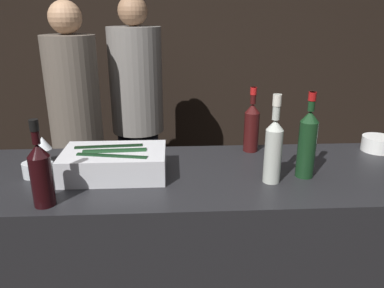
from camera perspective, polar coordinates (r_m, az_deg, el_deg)
The scene contains 12 objects.
wall_back_chalkboard at distance 3.58m, azimuth -1.81°, elevation 14.33°, with size 6.40×0.06×2.80m.
bar_counter at distance 1.91m, azimuth 0.06°, elevation -19.17°, with size 2.10×0.68×1.07m.
ice_bin_with_bottles at distance 1.62m, azimuth -11.78°, elevation -2.64°, with size 0.43×0.26×0.12m.
bowl_white at distance 2.09m, azimuth 26.42°, elevation 0.10°, with size 0.15×0.15×0.07m.
wine_glass at distance 1.83m, azimuth -21.79°, elevation -0.02°, with size 0.08×0.08×0.13m.
candle_votive at distance 1.71m, azimuth -23.13°, elevation -3.61°, with size 0.08×0.08×0.06m.
red_wine_bottle_black_foil at distance 1.42m, azimuth -22.05°, elevation -3.99°, with size 0.08×0.08×0.32m.
red_wine_bottle_tall at distance 1.86m, azimuth 9.08°, elevation 2.80°, with size 0.07×0.07×0.32m.
white_wine_bottle at distance 1.53m, azimuth 12.31°, elevation -0.46°, with size 0.07×0.07×0.36m.
red_wine_bottle_burgundy at distance 1.61m, azimuth 17.17°, elevation 0.27°, with size 0.08×0.08×0.36m.
person_in_hoodie at distance 2.69m, azimuth -17.22°, elevation 3.22°, with size 0.35×0.35×1.80m.
person_blond_tee at distance 2.89m, azimuth -8.31°, elevation 5.30°, with size 0.39×0.39×1.83m.
Camera 1 is at (-0.08, -1.15, 1.73)m, focal length 35.00 mm.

